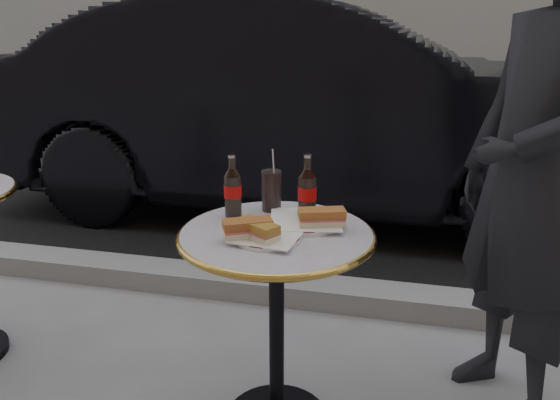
% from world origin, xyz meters
% --- Properties ---
extents(asphalt_road, '(40.00, 8.00, 0.00)m').
position_xyz_m(asphalt_road, '(0.00, 5.00, 0.00)').
color(asphalt_road, black).
rests_on(asphalt_road, ground).
extents(curb, '(40.00, 0.20, 0.12)m').
position_xyz_m(curb, '(0.00, 0.90, 0.05)').
color(curb, gray).
rests_on(curb, ground).
extents(bistro_table, '(0.62, 0.62, 0.73)m').
position_xyz_m(bistro_table, '(0.00, 0.00, 0.37)').
color(bistro_table, '#BAB2C4').
rests_on(bistro_table, ground).
extents(plate_left, '(0.25, 0.25, 0.01)m').
position_xyz_m(plate_left, '(-0.01, -0.07, 0.74)').
color(plate_left, white).
rests_on(plate_left, bistro_table).
extents(plate_right, '(0.25, 0.25, 0.01)m').
position_xyz_m(plate_right, '(0.08, 0.09, 0.74)').
color(plate_right, white).
rests_on(plate_right, bistro_table).
extents(sandwich_left_a, '(0.16, 0.13, 0.05)m').
position_xyz_m(sandwich_left_a, '(-0.07, -0.09, 0.77)').
color(sandwich_left_a, '#965526').
rests_on(sandwich_left_a, plate_left).
extents(sandwich_left_b, '(0.15, 0.13, 0.05)m').
position_xyz_m(sandwich_left_b, '(-0.03, -0.09, 0.77)').
color(sandwich_left_b, olive).
rests_on(sandwich_left_b, plate_left).
extents(sandwich_right, '(0.16, 0.11, 0.05)m').
position_xyz_m(sandwich_right, '(0.13, 0.05, 0.77)').
color(sandwich_right, '#A36029').
rests_on(sandwich_right, plate_right).
extents(cola_bottle_left, '(0.08, 0.08, 0.21)m').
position_xyz_m(cola_bottle_left, '(-0.17, 0.11, 0.84)').
color(cola_bottle_left, black).
rests_on(cola_bottle_left, bistro_table).
extents(cola_bottle_right, '(0.06, 0.06, 0.22)m').
position_xyz_m(cola_bottle_right, '(0.07, 0.13, 0.84)').
color(cola_bottle_right, black).
rests_on(cola_bottle_right, bistro_table).
extents(cola_glass, '(0.09, 0.09, 0.14)m').
position_xyz_m(cola_glass, '(-0.06, 0.19, 0.80)').
color(cola_glass, black).
rests_on(cola_glass, bistro_table).
extents(parked_car, '(1.64, 4.65, 1.53)m').
position_xyz_m(parked_car, '(-0.27, 2.33, 0.76)').
color(parked_car, black).
rests_on(parked_car, ground).
extents(pedestrian, '(0.64, 0.75, 1.75)m').
position_xyz_m(pedestrian, '(0.78, 0.29, 0.87)').
color(pedestrian, black).
rests_on(pedestrian, ground).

